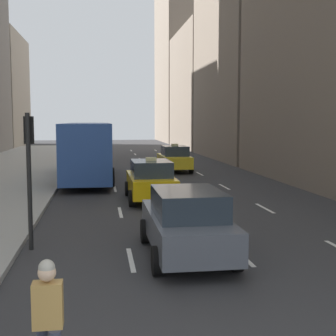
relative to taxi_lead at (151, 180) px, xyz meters
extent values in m
cube|color=#9E9E99|center=(-8.20, 10.61, -0.81)|extent=(8.00, 66.00, 0.15)
cube|color=white|center=(-1.40, -8.39, -0.87)|extent=(0.12, 2.00, 0.01)
cube|color=white|center=(-1.40, -2.39, -0.87)|extent=(0.12, 2.00, 0.01)
cube|color=white|center=(-1.40, 3.61, -0.87)|extent=(0.12, 2.00, 0.01)
cube|color=white|center=(-1.40, 9.61, -0.87)|extent=(0.12, 2.00, 0.01)
cube|color=white|center=(-1.40, 15.61, -0.87)|extent=(0.12, 2.00, 0.01)
cube|color=white|center=(-1.40, 21.61, -0.87)|extent=(0.12, 2.00, 0.01)
cube|color=white|center=(-1.40, 27.61, -0.87)|extent=(0.12, 2.00, 0.01)
cube|color=white|center=(-1.40, 33.61, -0.87)|extent=(0.12, 2.00, 0.01)
cube|color=white|center=(1.40, -8.39, -0.87)|extent=(0.12, 2.00, 0.01)
cube|color=white|center=(1.40, -2.39, -0.87)|extent=(0.12, 2.00, 0.01)
cube|color=white|center=(1.40, 3.61, -0.87)|extent=(0.12, 2.00, 0.01)
cube|color=white|center=(1.40, 9.61, -0.87)|extent=(0.12, 2.00, 0.01)
cube|color=white|center=(1.40, 15.61, -0.87)|extent=(0.12, 2.00, 0.01)
cube|color=white|center=(1.40, 21.61, -0.87)|extent=(0.12, 2.00, 0.01)
cube|color=white|center=(1.40, 27.61, -0.87)|extent=(0.12, 2.00, 0.01)
cube|color=white|center=(1.40, 33.61, -0.87)|extent=(0.12, 2.00, 0.01)
cube|color=white|center=(4.20, -2.39, -0.87)|extent=(0.12, 2.00, 0.01)
cube|color=white|center=(4.20, 3.61, -0.87)|extent=(0.12, 2.00, 0.01)
cube|color=white|center=(4.20, 9.61, -0.87)|extent=(0.12, 2.00, 0.01)
cube|color=white|center=(4.20, 15.61, -0.87)|extent=(0.12, 2.00, 0.01)
cube|color=white|center=(4.20, 21.61, -0.87)|extent=(0.12, 2.00, 0.01)
cube|color=white|center=(4.20, 27.61, -0.87)|extent=(0.12, 2.00, 0.01)
cube|color=white|center=(4.20, 33.61, -0.87)|extent=(0.12, 2.00, 0.01)
cube|color=gray|center=(10.80, 21.61, 9.47)|extent=(6.00, 16.21, 20.70)
cube|color=gray|center=(10.80, 38.50, 6.42)|extent=(6.00, 16.72, 14.61)
cube|color=gray|center=(10.80, 56.43, 12.73)|extent=(6.00, 17.63, 27.22)
cube|color=yellow|center=(0.00, 0.07, -0.17)|extent=(1.80, 4.40, 0.76)
cube|color=#28333D|center=(0.00, -0.19, 0.53)|extent=(1.58, 2.29, 0.64)
cube|color=#F2E599|center=(0.00, -0.19, 0.92)|extent=(0.44, 0.20, 0.14)
cylinder|color=black|center=(-0.90, 1.43, -0.55)|extent=(0.22, 0.66, 0.66)
cylinder|color=black|center=(0.90, 1.43, -0.55)|extent=(0.22, 0.66, 0.66)
cylinder|color=black|center=(-0.90, -1.29, -0.55)|extent=(0.22, 0.66, 0.66)
cylinder|color=black|center=(0.90, -1.29, -0.55)|extent=(0.22, 0.66, 0.66)
cube|color=yellow|center=(2.80, 11.26, -0.17)|extent=(1.80, 4.40, 0.76)
cube|color=#28333D|center=(2.80, 11.00, 0.53)|extent=(1.58, 2.29, 0.64)
cube|color=#F2E599|center=(2.80, 11.00, 0.92)|extent=(0.44, 0.20, 0.14)
cylinder|color=black|center=(1.90, 12.63, -0.55)|extent=(0.22, 0.66, 0.66)
cylinder|color=black|center=(3.70, 12.63, -0.55)|extent=(0.22, 0.66, 0.66)
cylinder|color=black|center=(1.90, 9.90, -0.55)|extent=(0.22, 0.66, 0.66)
cylinder|color=black|center=(3.70, 9.90, -0.55)|extent=(0.22, 0.66, 0.66)
cube|color=#565B66|center=(0.00, -8.22, -0.18)|extent=(1.80, 4.52, 0.74)
cube|color=#28333D|center=(0.00, -8.49, 0.51)|extent=(1.58, 2.35, 0.64)
cylinder|color=black|center=(-0.90, -6.82, -0.55)|extent=(0.22, 0.66, 0.66)
cylinder|color=black|center=(0.90, -6.82, -0.55)|extent=(0.22, 0.66, 0.66)
cylinder|color=black|center=(-0.90, -9.62, -0.55)|extent=(0.22, 0.66, 0.66)
cylinder|color=black|center=(0.90, -9.62, -0.55)|extent=(0.22, 0.66, 0.66)
cube|color=#2D519E|center=(-2.80, 7.65, 0.92)|extent=(2.50, 11.60, 2.90)
cube|color=#28333D|center=(-2.80, 13.40, 1.27)|extent=(2.30, 0.12, 1.40)
cube|color=#28333D|center=(-4.01, 7.65, 1.27)|extent=(0.08, 9.86, 1.10)
cube|color=yellow|center=(-2.80, 13.40, 2.17)|extent=(1.50, 0.10, 0.36)
cylinder|color=black|center=(-4.05, 11.25, -0.38)|extent=(0.30, 1.00, 1.00)
cylinder|color=black|center=(-1.55, 11.25, -0.38)|extent=(0.30, 1.00, 1.00)
cylinder|color=black|center=(-4.05, 4.46, -0.38)|extent=(0.30, 1.00, 1.00)
cylinder|color=black|center=(-1.55, 4.46, -0.38)|extent=(0.30, 1.00, 1.00)
cube|color=#B78C47|center=(-2.76, -13.97, 0.30)|extent=(0.36, 0.22, 0.56)
sphere|color=beige|center=(-2.76, -13.97, 0.70)|extent=(0.22, 0.22, 0.22)
sphere|color=#B2AD9E|center=(-2.76, -13.97, 0.76)|extent=(0.20, 0.20, 0.20)
cylinder|color=black|center=(-3.95, -7.08, 0.92)|extent=(0.12, 0.12, 3.60)
cube|color=black|center=(-3.95, -6.90, 2.27)|extent=(0.24, 0.20, 0.72)
sphere|color=red|center=(-3.95, -6.79, 2.50)|extent=(0.14, 0.14, 0.14)
sphere|color=#4C3F14|center=(-3.95, -6.79, 2.27)|extent=(0.14, 0.14, 0.14)
sphere|color=#198C2D|center=(-3.95, -6.79, 2.04)|extent=(0.14, 0.14, 0.14)
camera|label=1|loc=(-2.11, -19.56, 2.52)|focal=50.00mm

